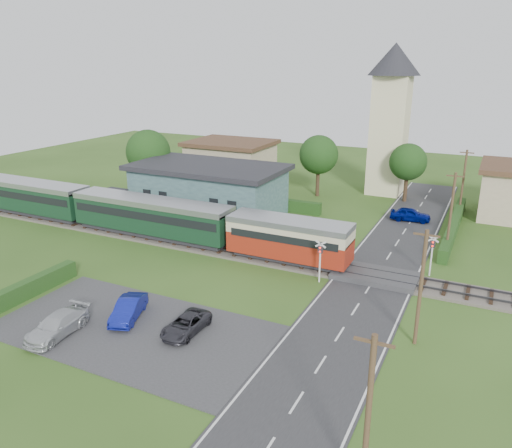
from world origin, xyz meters
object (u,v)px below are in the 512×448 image
at_px(train, 124,211).
at_px(church_tower, 391,109).
at_px(car_on_road, 410,214).
at_px(equipment_hut, 113,202).
at_px(pedestrian_far, 134,209).
at_px(house_west, 231,161).
at_px(car_park_silver, 57,325).
at_px(pedestrian_near, 249,228).
at_px(car_park_dark, 186,325).
at_px(car_park_blue, 128,309).
at_px(station_building, 209,189).
at_px(crossing_signal_far, 432,249).
at_px(crossing_signal_near, 320,255).

height_order(train, church_tower, church_tower).
bearing_deg(church_tower, car_on_road, -64.78).
bearing_deg(church_tower, equipment_hut, -135.25).
xyz_separation_m(church_tower, pedestrian_far, (-20.21, -22.95, -8.87)).
xyz_separation_m(house_west, car_park_silver, (9.90, -39.50, -2.08)).
distance_m(car_park_silver, pedestrian_near, 19.83).
distance_m(train, pedestrian_far, 3.45).
bearing_deg(car_on_road, car_park_dark, 157.93).
height_order(car_park_blue, pedestrian_far, pedestrian_far).
xyz_separation_m(car_park_blue, pedestrian_far, (-12.61, 16.10, 0.64)).
xyz_separation_m(station_building, car_park_dark, (11.63, -21.91, -2.09)).
height_order(car_park_blue, car_park_silver, car_park_blue).
height_order(car_park_silver, pedestrian_far, pedestrian_far).
height_order(crossing_signal_far, pedestrian_near, crossing_signal_far).
bearing_deg(car_park_dark, church_tower, 85.21).
relative_size(car_park_dark, pedestrian_near, 2.21).
height_order(crossing_signal_near, car_on_road, crossing_signal_near).
bearing_deg(station_building, pedestrian_near, -37.01).
bearing_deg(station_building, car_park_silver, -79.11).
height_order(crossing_signal_near, pedestrian_far, crossing_signal_near).
height_order(train, crossing_signal_near, train).
distance_m(equipment_hut, car_park_blue, 22.41).
height_order(car_park_silver, car_park_dark, car_park_silver).
bearing_deg(train, car_park_blue, -49.31).
bearing_deg(car_park_dark, pedestrian_far, 136.69).
distance_m(car_park_dark, pedestrian_near, 16.48).
height_order(church_tower, crossing_signal_far, church_tower).
height_order(crossing_signal_near, car_park_blue, crossing_signal_near).
distance_m(crossing_signal_near, car_park_blue, 14.01).
height_order(station_building, car_park_dark, station_building).
relative_size(equipment_hut, house_west, 0.24).
height_order(car_on_road, car_park_silver, car_on_road).
distance_m(car_on_road, car_park_blue, 31.29).
bearing_deg(pedestrian_far, car_on_road, -78.62).
xyz_separation_m(house_west, car_park_dark, (16.63, -35.91, -2.19)).
bearing_deg(equipment_hut, crossing_signal_near, -12.94).
bearing_deg(house_west, crossing_signal_far, -35.77).
bearing_deg(car_park_blue, station_building, 88.50).
xyz_separation_m(house_west, car_park_blue, (12.39, -36.05, -2.07)).
height_order(house_west, car_park_blue, house_west).
relative_size(house_west, car_park_silver, 2.46).
bearing_deg(church_tower, car_park_dark, -94.95).
bearing_deg(crossing_signal_near, crossing_signal_far, 33.69).
bearing_deg(car_on_road, crossing_signal_far, -170.28).
bearing_deg(pedestrian_near, crossing_signal_far, -171.69).
xyz_separation_m(train, pedestrian_near, (11.64, 3.10, -0.88)).
distance_m(church_tower, car_park_silver, 44.71).
relative_size(car_park_blue, pedestrian_near, 2.30).
bearing_deg(car_park_blue, crossing_signal_near, 29.72).
xyz_separation_m(equipment_hut, pedestrian_near, (15.82, -0.10, -0.45)).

